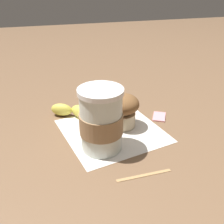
{
  "coord_description": "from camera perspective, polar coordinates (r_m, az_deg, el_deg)",
  "views": [
    {
      "loc": [
        -0.52,
        0.15,
        0.34
      ],
      "look_at": [
        0.0,
        0.0,
        0.05
      ],
      "focal_mm": 42.0,
      "sensor_mm": 36.0,
      "label": 1
    }
  ],
  "objects": [
    {
      "name": "ground_plane",
      "position": [
        0.64,
        0.0,
        -4.11
      ],
      "size": [
        3.0,
        3.0,
        0.0
      ],
      "primitive_type": "plane",
      "color": "brown"
    },
    {
      "name": "paper_napkin",
      "position": [
        0.64,
        0.0,
        -4.05
      ],
      "size": [
        0.26,
        0.26,
        0.0
      ],
      "primitive_type": "cube",
      "rotation": [
        0.0,
        0.0,
        0.2
      ],
      "color": "white",
      "rests_on": "ground_plane"
    },
    {
      "name": "coffee_cup",
      "position": [
        0.55,
        -2.38,
        -1.82
      ],
      "size": [
        0.09,
        0.09,
        0.14
      ],
      "color": "silver",
      "rests_on": "paper_napkin"
    },
    {
      "name": "muffin",
      "position": [
        0.64,
        2.46,
        0.67
      ],
      "size": [
        0.08,
        0.08,
        0.08
      ],
      "color": "beige",
      "rests_on": "paper_napkin"
    },
    {
      "name": "banana",
      "position": [
        0.69,
        -6.68,
        -0.16
      ],
      "size": [
        0.13,
        0.15,
        0.03
      ],
      "color": "#D6CC4C",
      "rests_on": "paper_napkin"
    },
    {
      "name": "sugar_packet",
      "position": [
        0.71,
        10.24,
        -0.88
      ],
      "size": [
        0.06,
        0.05,
        0.01
      ],
      "primitive_type": "cube",
      "rotation": [
        0.0,
        0.0,
        2.64
      ],
      "color": "pink",
      "rests_on": "ground_plane"
    },
    {
      "name": "wooden_stirrer",
      "position": [
        0.52,
        7.0,
        -13.48
      ],
      "size": [
        0.01,
        0.11,
        0.0
      ],
      "primitive_type": "cube",
      "rotation": [
        0.0,
        0.0,
        1.58
      ],
      "color": "tan",
      "rests_on": "ground_plane"
    }
  ]
}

